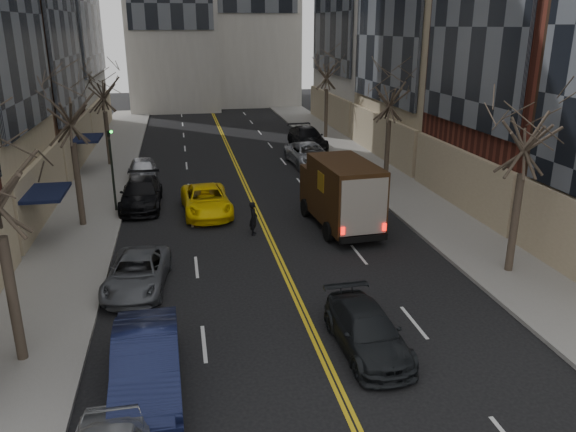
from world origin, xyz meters
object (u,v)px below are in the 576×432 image
object	(u,v)px
taxi	(206,201)
pedestrian	(253,218)
ups_truck	(341,194)
observer_sedan	(367,331)

from	to	relation	value
taxi	pedestrian	bearing A→B (deg)	-63.59
ups_truck	observer_sedan	bearing A→B (deg)	-105.69
ups_truck	taxi	world-z (taller)	ups_truck
observer_sedan	ups_truck	bearing A→B (deg)	76.30
ups_truck	pedestrian	world-z (taller)	ups_truck
ups_truck	pedestrian	xyz separation A→B (m)	(-4.30, -0.17, -0.92)
taxi	pedestrian	size ratio (longest dim) A/B	3.21
taxi	ups_truck	bearing A→B (deg)	-31.35
observer_sedan	taxi	world-z (taller)	taxi
ups_truck	pedestrian	distance (m)	4.40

